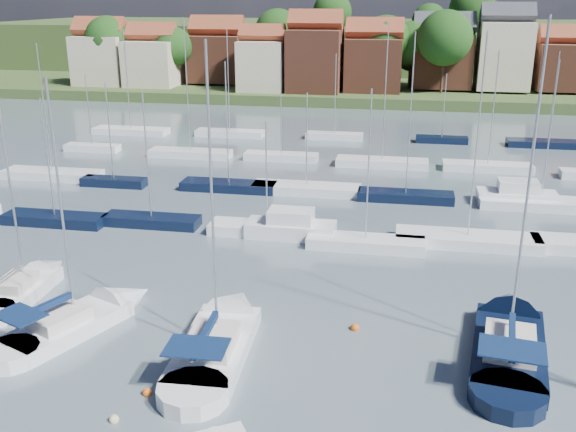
# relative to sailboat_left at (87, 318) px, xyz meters

# --- Properties ---
(ground) EXTENTS (260.00, 260.00, 0.00)m
(ground) POSITION_rel_sailboat_left_xyz_m (14.41, 36.11, -0.35)
(ground) COLOR #44555D
(ground) RESTS_ON ground
(sailboat_left) EXTENTS (7.18, 11.57, 15.37)m
(sailboat_left) POSITION_rel_sailboat_left_xyz_m (0.00, 0.00, 0.00)
(sailboat_left) COLOR white
(sailboat_left) RESTS_ON ground
(sailboat_centre) EXTENTS (3.93, 13.10, 17.57)m
(sailboat_centre) POSITION_rel_sailboat_left_xyz_m (8.20, -0.27, -0.01)
(sailboat_centre) COLOR white
(sailboat_centre) RESTS_ON ground
(sailboat_navy) EXTENTS (5.49, 13.97, 18.73)m
(sailboat_navy) POSITION_rel_sailboat_left_xyz_m (23.71, 2.44, -0.01)
(sailboat_navy) COLOR black
(sailboat_navy) RESTS_ON ground
(sailboat_far) EXTENTS (2.92, 9.77, 12.92)m
(sailboat_far) POSITION_rel_sailboat_left_xyz_m (-5.71, 3.46, -0.02)
(sailboat_far) COLOR white
(sailboat_far) RESTS_ON ground
(buoy_a) EXTENTS (0.48, 0.48, 0.48)m
(buoy_a) POSITION_rel_sailboat_left_xyz_m (-2.13, -4.84, -0.35)
(buoy_a) COLOR #D85914
(buoy_a) RESTS_ON ground
(buoy_b) EXTENTS (0.45, 0.45, 0.45)m
(buoy_b) POSITION_rel_sailboat_left_xyz_m (5.43, -8.20, -0.35)
(buoy_b) COLOR beige
(buoy_b) RESTS_ON ground
(buoy_c) EXTENTS (0.46, 0.46, 0.46)m
(buoy_c) POSITION_rel_sailboat_left_xyz_m (6.09, -6.01, -0.35)
(buoy_c) COLOR #D85914
(buoy_c) RESTS_ON ground
(buoy_e) EXTENTS (0.53, 0.53, 0.53)m
(buoy_e) POSITION_rel_sailboat_left_xyz_m (15.31, 2.08, -0.35)
(buoy_e) COLOR #D85914
(buoy_e) RESTS_ON ground
(marina_field) EXTENTS (79.62, 41.41, 15.93)m
(marina_field) POSITION_rel_sailboat_left_xyz_m (16.31, 31.26, 0.08)
(marina_field) COLOR white
(marina_field) RESTS_ON ground
(far_shore_town) EXTENTS (212.46, 90.00, 22.27)m
(far_shore_town) POSITION_rel_sailboat_left_xyz_m (16.63, 128.78, 4.25)
(far_shore_town) COLOR #384D26
(far_shore_town) RESTS_ON ground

